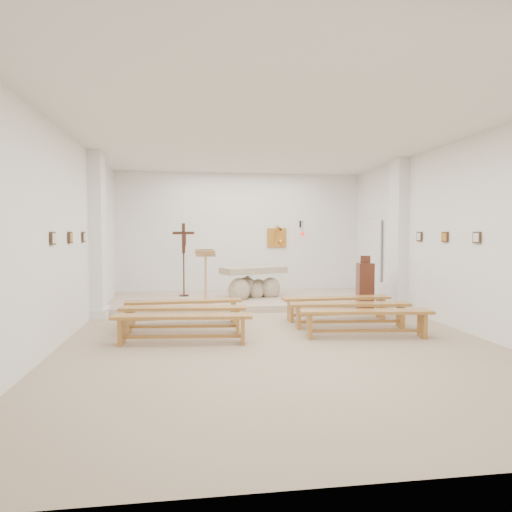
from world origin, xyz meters
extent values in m
cube|color=tan|center=(0.00, 0.00, 0.00)|extent=(7.00, 10.00, 0.00)
cube|color=white|center=(-3.49, 0.00, 1.75)|extent=(0.02, 10.00, 3.50)
cube|color=white|center=(3.49, 0.00, 1.75)|extent=(0.02, 10.00, 3.50)
cube|color=white|center=(0.00, 4.99, 1.75)|extent=(7.00, 0.02, 3.50)
cube|color=silver|center=(0.00, 0.00, 3.49)|extent=(7.00, 10.00, 0.02)
cube|color=#BEA892|center=(0.00, 3.50, 0.07)|extent=(6.98, 3.00, 0.15)
cube|color=white|center=(-3.37, 2.00, 1.75)|extent=(0.26, 0.55, 3.50)
cube|color=white|center=(3.37, 2.00, 1.75)|extent=(0.26, 0.55, 3.50)
cube|color=#C7832E|center=(1.05, 4.96, 1.65)|extent=(0.55, 0.04, 0.55)
cube|color=black|center=(1.75, 4.97, 2.05)|extent=(0.04, 0.02, 0.20)
cylinder|color=black|center=(1.75, 4.82, 2.12)|extent=(0.02, 0.30, 0.02)
cylinder|color=black|center=(1.75, 4.67, 1.95)|extent=(0.01, 0.01, 0.34)
sphere|color=red|center=(1.75, 4.67, 1.76)|extent=(0.11, 0.11, 0.11)
cube|color=#3C2A1A|center=(-3.47, -0.80, 1.72)|extent=(0.03, 0.20, 0.20)
cube|color=#3C2A1A|center=(-3.47, 0.20, 1.72)|extent=(0.03, 0.20, 0.20)
cube|color=#3C2A1A|center=(-3.47, 1.20, 1.72)|extent=(0.03, 0.20, 0.20)
cube|color=#3C2A1A|center=(3.47, -0.80, 1.72)|extent=(0.03, 0.20, 0.20)
cube|color=#3C2A1A|center=(3.47, 0.20, 1.72)|extent=(0.03, 0.20, 0.20)
cube|color=#3C2A1A|center=(3.47, 1.20, 1.72)|extent=(0.03, 0.20, 0.20)
cube|color=silver|center=(-3.43, 2.70, 0.27)|extent=(0.10, 0.85, 0.52)
cube|color=silver|center=(3.43, 2.70, 0.27)|extent=(0.10, 0.85, 0.52)
ellipsoid|color=beige|center=(-0.25, 3.09, 0.38)|extent=(0.54, 0.46, 0.61)
ellipsoid|color=beige|center=(0.61, 3.47, 0.36)|extent=(0.50, 0.42, 0.57)
ellipsoid|color=beige|center=(-0.02, 3.50, 0.39)|extent=(0.57, 0.49, 0.54)
ellipsoid|color=beige|center=(0.32, 3.61, 0.35)|extent=(0.46, 0.39, 0.50)
ellipsoid|color=beige|center=(0.22, 3.38, 0.32)|extent=(0.39, 0.33, 0.46)
cube|color=beige|center=(0.16, 3.40, 0.85)|extent=(1.77, 1.21, 0.16)
cube|color=tan|center=(-1.08, 2.70, 0.17)|extent=(0.44, 0.44, 0.04)
cylinder|color=tan|center=(-1.08, 2.70, 0.71)|extent=(0.06, 0.06, 1.11)
cube|color=tan|center=(-1.08, 2.68, 1.32)|extent=(0.51, 0.39, 0.18)
cube|color=silver|center=(-1.09, 2.64, 1.37)|extent=(0.43, 0.32, 0.14)
cylinder|color=#3A1C12|center=(-1.60, 3.90, 0.17)|extent=(0.25, 0.25, 0.03)
cylinder|color=#3A1C12|center=(-1.60, 3.90, 0.72)|extent=(0.04, 0.04, 1.14)
cube|color=#3A1C12|center=(-1.60, 3.90, 1.66)|extent=(0.09, 0.07, 0.78)
cube|color=#3A1C12|center=(-1.60, 3.90, 1.79)|extent=(0.55, 0.24, 0.07)
cube|color=#3A1C12|center=(-1.59, 3.87, 1.62)|extent=(0.11, 0.07, 0.33)
imported|color=#2B5020|center=(-0.11, 3.52, 0.43)|extent=(0.67, 0.66, 0.56)
cube|color=#512117|center=(2.53, 1.89, 0.55)|extent=(0.38, 0.38, 1.11)
cube|color=#512117|center=(2.53, 1.89, 1.19)|extent=(0.23, 0.07, 0.18)
cube|color=#B07633|center=(-1.55, 0.98, 0.45)|extent=(2.27, 0.46, 0.05)
cube|color=#B07633|center=(-2.53, 0.94, 0.22)|extent=(0.08, 0.33, 0.43)
cube|color=#B07633|center=(-0.58, 1.02, 0.22)|extent=(0.08, 0.33, 0.43)
cube|color=#B07633|center=(-1.55, 0.98, 0.12)|extent=(1.90, 0.15, 0.05)
cube|color=#B07633|center=(1.55, 0.98, 0.45)|extent=(2.27, 0.42, 0.05)
cube|color=#B07633|center=(0.58, 0.95, 0.22)|extent=(0.07, 0.33, 0.43)
cube|color=#B07633|center=(2.53, 1.01, 0.22)|extent=(0.07, 0.33, 0.43)
cube|color=#B07633|center=(1.55, 0.98, 0.12)|extent=(1.90, 0.11, 0.05)
cube|color=#B07633|center=(-1.55, 0.17, 0.45)|extent=(2.28, 0.59, 0.05)
cube|color=#B07633|center=(-2.52, 0.27, 0.22)|extent=(0.09, 0.33, 0.43)
cube|color=#B07633|center=(-0.58, 0.07, 0.22)|extent=(0.09, 0.33, 0.43)
cube|color=#B07633|center=(-1.55, 0.17, 0.12)|extent=(1.89, 0.25, 0.05)
cube|color=#B07633|center=(1.55, 0.17, 0.45)|extent=(2.28, 0.58, 0.05)
cube|color=#B07633|center=(0.58, 0.27, 0.22)|extent=(0.09, 0.33, 0.43)
cube|color=#B07633|center=(2.52, 0.07, 0.22)|extent=(0.09, 0.33, 0.43)
cube|color=#B07633|center=(1.55, 0.17, 0.12)|extent=(1.89, 0.25, 0.05)
cube|color=#B07633|center=(-1.55, -0.64, 0.45)|extent=(2.28, 0.58, 0.05)
cube|color=#B07633|center=(-2.52, -0.54, 0.22)|extent=(0.09, 0.33, 0.43)
cube|color=#B07633|center=(-0.58, -0.74, 0.22)|extent=(0.09, 0.33, 0.43)
cube|color=#B07633|center=(-1.55, -0.64, 0.12)|extent=(1.90, 0.25, 0.05)
cube|color=#B07633|center=(1.55, -0.64, 0.45)|extent=(2.28, 0.63, 0.05)
cube|color=#B07633|center=(0.59, -0.52, 0.22)|extent=(0.10, 0.33, 0.43)
cube|color=#B07633|center=(2.52, -0.76, 0.22)|extent=(0.10, 0.33, 0.43)
cube|color=#B07633|center=(1.55, -0.64, 0.12)|extent=(1.89, 0.29, 0.05)
camera|label=1|loc=(-1.40, -8.04, 1.81)|focal=32.00mm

